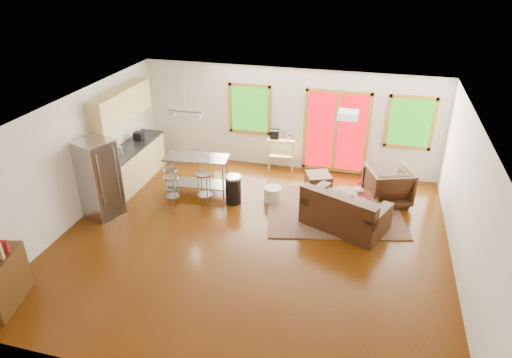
% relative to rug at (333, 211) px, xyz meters
% --- Properties ---
extents(floor, '(7.50, 7.00, 0.02)m').
position_rel_rug_xyz_m(floor, '(-1.44, -1.51, -0.02)').
color(floor, '#381903').
rests_on(floor, ground).
extents(ceiling, '(7.50, 7.00, 0.02)m').
position_rel_rug_xyz_m(ceiling, '(-1.44, -1.51, 2.60)').
color(ceiling, white).
rests_on(ceiling, ground).
extents(back_wall, '(7.50, 0.02, 2.60)m').
position_rel_rug_xyz_m(back_wall, '(-1.44, 2.00, 1.29)').
color(back_wall, silver).
rests_on(back_wall, ground).
extents(left_wall, '(0.02, 7.00, 2.60)m').
position_rel_rug_xyz_m(left_wall, '(-5.20, -1.51, 1.29)').
color(left_wall, silver).
rests_on(left_wall, ground).
extents(right_wall, '(0.02, 7.00, 2.60)m').
position_rel_rug_xyz_m(right_wall, '(2.32, -1.51, 1.29)').
color(right_wall, silver).
rests_on(right_wall, ground).
extents(front_wall, '(7.50, 0.02, 2.60)m').
position_rel_rug_xyz_m(front_wall, '(-1.44, -5.02, 1.29)').
color(front_wall, silver).
rests_on(front_wall, ground).
extents(window_left, '(1.10, 0.05, 1.30)m').
position_rel_rug_xyz_m(window_left, '(-2.44, 1.95, 1.49)').
color(window_left, '#17540C').
rests_on(window_left, back_wall).
extents(french_doors, '(1.60, 0.05, 2.10)m').
position_rel_rug_xyz_m(french_doors, '(-0.24, 1.95, 1.09)').
color(french_doors, '#AE0009').
rests_on(french_doors, back_wall).
extents(window_right, '(1.10, 0.05, 1.30)m').
position_rel_rug_xyz_m(window_right, '(1.46, 1.95, 1.49)').
color(window_right, '#17540C').
rests_on(window_right, back_wall).
extents(rug, '(3.30, 2.81, 0.03)m').
position_rel_rug_xyz_m(rug, '(0.00, 0.00, 0.00)').
color(rug, '#495938').
rests_on(rug, floor).
extents(loveseat, '(1.87, 1.50, 0.87)m').
position_rel_rug_xyz_m(loveseat, '(0.25, -0.61, 0.33)').
color(loveseat, black).
rests_on(loveseat, floor).
extents(coffee_table, '(0.99, 0.68, 0.37)m').
position_rel_rug_xyz_m(coffee_table, '(0.47, 0.23, 0.30)').
color(coffee_table, '#38230B').
rests_on(coffee_table, floor).
extents(armchair, '(1.16, 1.12, 0.94)m').
position_rel_rug_xyz_m(armchair, '(1.09, 0.72, 0.46)').
color(armchair, black).
rests_on(armchair, floor).
extents(ottoman, '(0.72, 0.72, 0.37)m').
position_rel_rug_xyz_m(ottoman, '(-0.48, 0.99, 0.17)').
color(ottoman, black).
rests_on(ottoman, floor).
extents(pouf, '(0.51, 0.51, 0.35)m').
position_rel_rug_xyz_m(pouf, '(-1.39, 0.09, 0.16)').
color(pouf, beige).
rests_on(pouf, floor).
extents(vase, '(0.18, 0.18, 0.29)m').
position_rel_rug_xyz_m(vase, '(0.51, 0.24, 0.49)').
color(vase, silver).
rests_on(vase, coffee_table).
extents(book, '(0.19, 0.10, 0.27)m').
position_rel_rug_xyz_m(book, '(0.52, 0.04, 0.52)').
color(book, maroon).
rests_on(book, coffee_table).
extents(cabinets, '(0.64, 2.24, 2.30)m').
position_rel_rug_xyz_m(cabinets, '(-4.93, 0.19, 0.91)').
color(cabinets, tan).
rests_on(cabinets, floor).
extents(refrigerator, '(0.87, 0.86, 1.71)m').
position_rel_rug_xyz_m(refrigerator, '(-4.78, -1.39, 0.84)').
color(refrigerator, '#B7BABC').
rests_on(refrigerator, floor).
extents(island, '(1.51, 0.74, 0.92)m').
position_rel_rug_xyz_m(island, '(-3.18, 0.04, 0.62)').
color(island, '#B7BABC').
rests_on(island, floor).
extents(cup, '(0.15, 0.12, 0.14)m').
position_rel_rug_xyz_m(cup, '(-2.87, -0.01, 1.00)').
color(cup, white).
rests_on(cup, island).
extents(bar_stool_a, '(0.38, 0.38, 0.69)m').
position_rel_rug_xyz_m(bar_stool_a, '(-3.70, -0.27, 0.50)').
color(bar_stool_a, '#B7BABC').
rests_on(bar_stool_a, floor).
extents(bar_stool_b, '(0.35, 0.35, 0.71)m').
position_rel_rug_xyz_m(bar_stool_b, '(-3.51, -0.62, 0.51)').
color(bar_stool_b, '#B7BABC').
rests_on(bar_stool_b, floor).
extents(bar_stool_c, '(0.36, 0.36, 0.77)m').
position_rel_rug_xyz_m(bar_stool_c, '(-2.84, -0.41, 0.56)').
color(bar_stool_c, '#B7BABC').
rests_on(bar_stool_c, floor).
extents(trash_can, '(0.42, 0.42, 0.66)m').
position_rel_rug_xyz_m(trash_can, '(-2.23, -0.20, 0.32)').
color(trash_can, black).
rests_on(trash_can, floor).
extents(kitchen_cart, '(0.75, 0.54, 1.06)m').
position_rel_rug_xyz_m(kitchen_cart, '(-1.60, 1.83, 0.71)').
color(kitchen_cart, tan).
rests_on(kitchen_cart, floor).
extents(bookshelf, '(0.61, 1.06, 1.18)m').
position_rel_rug_xyz_m(bookshelf, '(-4.79, -4.27, 0.45)').
color(bookshelf, '#38230B').
rests_on(bookshelf, floor).
extents(ceiling_flush, '(0.35, 0.35, 0.12)m').
position_rel_rug_xyz_m(ceiling_flush, '(0.16, -0.91, 2.52)').
color(ceiling_flush, white).
rests_on(ceiling_flush, ceiling).
extents(pendant_light, '(0.80, 0.18, 0.79)m').
position_rel_rug_xyz_m(pendant_light, '(-3.34, -0.01, 1.88)').
color(pendant_light, gray).
rests_on(pendant_light, ceiling).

